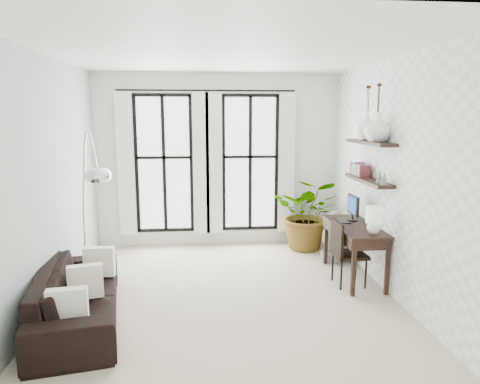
{
  "coord_description": "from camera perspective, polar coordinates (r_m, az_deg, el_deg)",
  "views": [
    {
      "loc": [
        -0.31,
        -5.48,
        2.42
      ],
      "look_at": [
        0.21,
        0.3,
        1.39
      ],
      "focal_mm": 32.0,
      "sensor_mm": 36.0,
      "label": 1
    }
  ],
  "objects": [
    {
      "name": "floor",
      "position": [
        6.0,
        -1.81,
        -13.74
      ],
      "size": [
        5.0,
        5.0,
        0.0
      ],
      "primitive_type": "plane",
      "color": "beige",
      "rests_on": "ground"
    },
    {
      "name": "ceiling",
      "position": [
        5.55,
        -2.0,
        18.11
      ],
      "size": [
        5.0,
        5.0,
        0.0
      ],
      "primitive_type": "plane",
      "color": "white",
      "rests_on": "wall_back"
    },
    {
      "name": "wall_left",
      "position": [
        5.87,
        -24.38,
        1.11
      ],
      "size": [
        0.0,
        5.0,
        5.0
      ],
      "primitive_type": "plane",
      "rotation": [
        1.57,
        0.0,
        1.57
      ],
      "color": "#9DAFA7",
      "rests_on": "floor"
    },
    {
      "name": "wall_right",
      "position": [
        6.11,
        19.68,
        1.73
      ],
      "size": [
        0.0,
        5.0,
        5.0
      ],
      "primitive_type": "plane",
      "rotation": [
        1.57,
        0.0,
        -1.57
      ],
      "color": "white",
      "rests_on": "floor"
    },
    {
      "name": "wall_back",
      "position": [
        8.03,
        -2.93,
        4.17
      ],
      "size": [
        4.5,
        0.0,
        4.5
      ],
      "primitive_type": "plane",
      "rotation": [
        1.57,
        0.0,
        0.0
      ],
      "color": "white",
      "rests_on": "floor"
    },
    {
      "name": "windows",
      "position": [
        7.96,
        -4.35,
        3.81
      ],
      "size": [
        3.26,
        0.13,
        2.65
      ],
      "color": "white",
      "rests_on": "wall_back"
    },
    {
      "name": "wall_shelves",
      "position": [
        6.53,
        16.67,
        3.53
      ],
      "size": [
        0.25,
        1.3,
        0.6
      ],
      "color": "black",
      "rests_on": "wall_right"
    },
    {
      "name": "sofa",
      "position": [
        5.56,
        -20.81,
        -12.74
      ],
      "size": [
        1.28,
        2.39,
        0.66
      ],
      "primitive_type": "imported",
      "rotation": [
        0.0,
        0.0,
        1.75
      ],
      "color": "black",
      "rests_on": "floor"
    },
    {
      "name": "throw_pillows",
      "position": [
        5.47,
        -19.9,
        -11.15
      ],
      "size": [
        0.4,
        1.52,
        0.4
      ],
      "color": "white",
      "rests_on": "sofa"
    },
    {
      "name": "plant",
      "position": [
        7.94,
        9.11,
        -2.86
      ],
      "size": [
        1.5,
        1.41,
        1.33
      ],
      "primitive_type": "imported",
      "rotation": [
        0.0,
        0.0,
        -0.39
      ],
      "color": "#2D7228",
      "rests_on": "floor"
    },
    {
      "name": "desk",
      "position": [
        6.57,
        15.16,
        -4.94
      ],
      "size": [
        0.59,
        1.4,
        1.22
      ],
      "color": "black",
      "rests_on": "floor"
    },
    {
      "name": "desk_chair",
      "position": [
        6.38,
        13.69,
        -7.37
      ],
      "size": [
        0.47,
        0.47,
        0.95
      ],
      "rotation": [
        0.0,
        0.0,
        0.04
      ],
      "color": "black",
      "rests_on": "floor"
    },
    {
      "name": "arc_lamp",
      "position": [
        5.57,
        -19.54,
        2.47
      ],
      "size": [
        0.72,
        1.08,
        2.28
      ],
      "color": "silver",
      "rests_on": "floor"
    },
    {
      "name": "buddha",
      "position": [
        7.48,
        12.56,
        -6.17
      ],
      "size": [
        0.48,
        0.48,
        0.86
      ],
      "color": "gray",
      "rests_on": "floor"
    },
    {
      "name": "vase_a",
      "position": [
        6.23,
        17.91,
        8.14
      ],
      "size": [
        0.37,
        0.37,
        0.38
      ],
      "primitive_type": "imported",
      "color": "white",
      "rests_on": "shelf_upper"
    },
    {
      "name": "vase_b",
      "position": [
        6.6,
        16.55,
        8.29
      ],
      "size": [
        0.37,
        0.37,
        0.38
      ],
      "primitive_type": "imported",
      "color": "white",
      "rests_on": "shelf_upper"
    }
  ]
}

